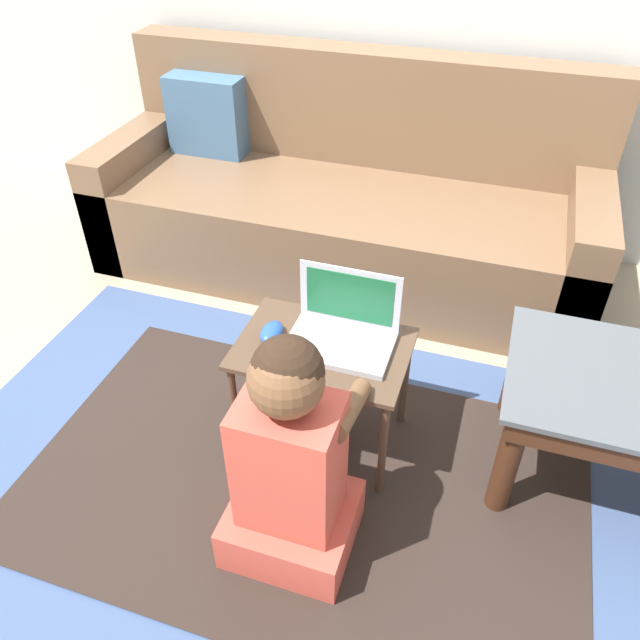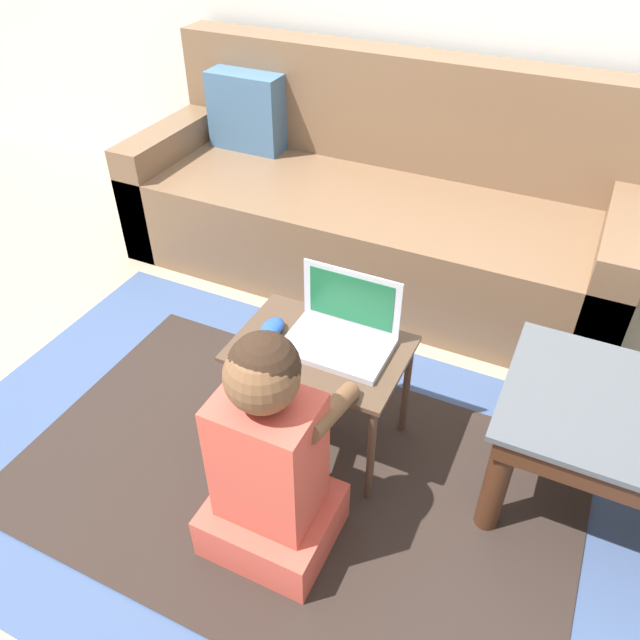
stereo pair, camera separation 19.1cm
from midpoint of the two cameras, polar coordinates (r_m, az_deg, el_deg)
name	(u,v)px [view 2 (the right image)]	position (r m, az deg, el deg)	size (l,w,h in m)	color
ground_plane	(298,447)	(2.17, 0.51, -11.70)	(16.00, 16.00, 0.00)	gray
area_rug	(294,480)	(2.08, 0.28, -14.53)	(2.44, 1.51, 0.01)	#3D517A
couch	(374,206)	(2.90, 6.86, 10.24)	(2.21, 0.83, 0.92)	brown
laptop_desk	(320,360)	(1.94, 2.86, -3.83)	(0.53, 0.36, 0.42)	#4C3828
laptop	(340,335)	(1.89, 4.76, -1.46)	(0.32, 0.21, 0.22)	#B7BCC6
computer_mouse	(272,328)	(1.94, -1.62, -0.85)	(0.06, 0.11, 0.04)	#234CB2
person_seated	(270,461)	(1.69, -1.35, -12.93)	(0.35, 0.42, 0.76)	#CC4C3D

